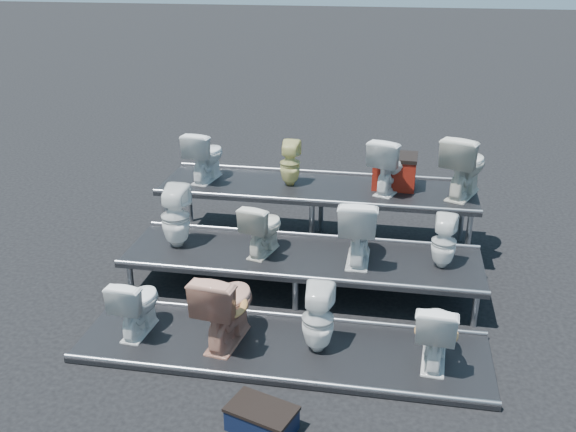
% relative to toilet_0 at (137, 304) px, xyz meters
% --- Properties ---
extents(ground, '(80.00, 80.00, 0.00)m').
position_rel_toilet_0_xyz_m(ground, '(1.55, 1.30, -0.39)').
color(ground, black).
rests_on(ground, ground).
extents(tier_front, '(4.20, 1.20, 0.06)m').
position_rel_toilet_0_xyz_m(tier_front, '(1.55, 0.00, -0.36)').
color(tier_front, black).
rests_on(tier_front, ground).
extents(tier_mid, '(4.20, 1.20, 0.46)m').
position_rel_toilet_0_xyz_m(tier_mid, '(1.55, 1.30, -0.16)').
color(tier_mid, black).
rests_on(tier_mid, ground).
extents(tier_back, '(4.20, 1.20, 0.86)m').
position_rel_toilet_0_xyz_m(tier_back, '(1.55, 2.60, 0.04)').
color(tier_back, black).
rests_on(tier_back, ground).
extents(toilet_0, '(0.42, 0.68, 0.67)m').
position_rel_toilet_0_xyz_m(toilet_0, '(0.00, 0.00, 0.00)').
color(toilet_0, white).
rests_on(toilet_0, tier_front).
extents(toilet_1, '(0.58, 0.88, 0.84)m').
position_rel_toilet_0_xyz_m(toilet_1, '(0.97, 0.00, 0.09)').
color(toilet_1, tan).
rests_on(toilet_1, tier_front).
extents(toilet_2, '(0.33, 0.34, 0.72)m').
position_rel_toilet_0_xyz_m(toilet_2, '(1.91, 0.00, 0.03)').
color(toilet_2, white).
rests_on(toilet_2, tier_front).
extents(toilet_3, '(0.44, 0.72, 0.71)m').
position_rel_toilet_0_xyz_m(toilet_3, '(3.06, 0.00, 0.02)').
color(toilet_3, white).
rests_on(toilet_3, tier_front).
extents(toilet_4, '(0.35, 0.36, 0.76)m').
position_rel_toilet_0_xyz_m(toilet_4, '(0.00, 1.30, 0.45)').
color(toilet_4, white).
rests_on(toilet_4, tier_mid).
extents(toilet_5, '(0.51, 0.70, 0.65)m').
position_rel_toilet_0_xyz_m(toilet_5, '(1.07, 1.30, 0.39)').
color(toilet_5, silver).
rests_on(toilet_5, tier_mid).
extents(toilet_6, '(0.45, 0.78, 0.80)m').
position_rel_toilet_0_xyz_m(toilet_6, '(2.20, 1.30, 0.46)').
color(toilet_6, white).
rests_on(toilet_6, tier_mid).
extents(toilet_7, '(0.32, 0.33, 0.62)m').
position_rel_toilet_0_xyz_m(toilet_7, '(3.16, 1.30, 0.38)').
color(toilet_7, white).
rests_on(toilet_7, tier_mid).
extents(toilet_8, '(0.50, 0.75, 0.70)m').
position_rel_toilet_0_xyz_m(toilet_8, '(-0.00, 2.60, 0.82)').
color(toilet_8, white).
rests_on(toilet_8, tier_back).
extents(toilet_9, '(0.28, 0.29, 0.61)m').
position_rel_toilet_0_xyz_m(toilet_9, '(1.17, 2.60, 0.77)').
color(toilet_9, '#D8D280').
rests_on(toilet_9, tier_back).
extents(toilet_10, '(0.64, 0.82, 0.74)m').
position_rel_toilet_0_xyz_m(toilet_10, '(2.50, 2.60, 0.84)').
color(toilet_10, white).
rests_on(toilet_10, tier_back).
extents(toilet_11, '(0.74, 0.92, 0.82)m').
position_rel_toilet_0_xyz_m(toilet_11, '(3.44, 2.60, 0.88)').
color(toilet_11, silver).
rests_on(toilet_11, tier_back).
extents(red_crate, '(0.57, 0.47, 0.40)m').
position_rel_toilet_0_xyz_m(red_crate, '(2.56, 2.76, 0.67)').
color(red_crate, maroon).
rests_on(red_crate, tier_back).
extents(step_stool, '(0.64, 0.50, 0.20)m').
position_rel_toilet_0_xyz_m(step_stool, '(1.59, -1.18, -0.29)').
color(step_stool, black).
rests_on(step_stool, ground).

